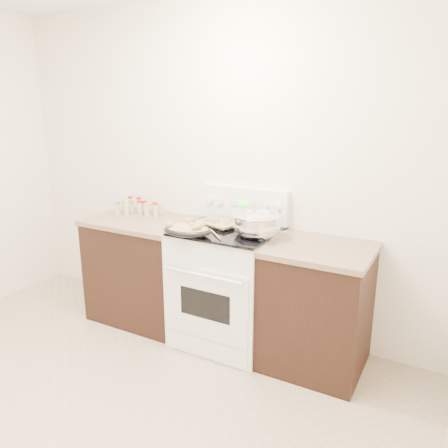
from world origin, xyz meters
The scene contains 11 objects.
ground_plane centered at (0.00, 0.00, -0.01)m, with size 4.00×3.50×0.02m, color tan.
room_shell centered at (0.00, 0.00, 1.70)m, with size 4.10×3.60×2.75m.
counter_left centered at (-0.48, 1.43, 0.46)m, with size 0.93×0.67×0.92m.
counter_right centered at (1.08, 1.43, 0.46)m, with size 0.73×0.67×0.92m.
kitchen_range centered at (0.35, 1.42, 0.49)m, with size 0.78×0.73×1.22m.
mixing_bowl centered at (0.61, 1.39, 1.03)m, with size 0.37×0.37×0.21m.
roasting_pan centered at (0.17, 1.14, 0.99)m, with size 0.40×0.31×0.11m.
baking_sheet centered at (0.23, 1.49, 0.96)m, with size 0.42×0.34×0.06m.
wooden_spoon centered at (0.30, 1.19, 0.95)m, with size 0.20×0.19×0.04m.
blue_ladle centered at (0.69, 1.32, 0.98)m, with size 0.19×0.22×0.10m.
spice_jars centered at (-0.63, 1.56, 0.98)m, with size 0.40×0.24×0.13m.
Camera 1 is at (1.88, -1.41, 1.88)m, focal length 35.00 mm.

